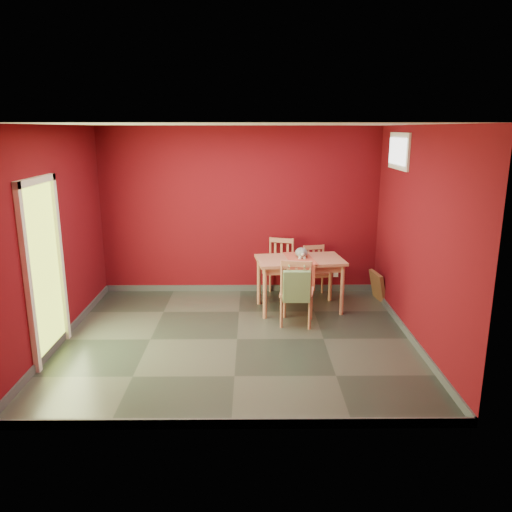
{
  "coord_description": "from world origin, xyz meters",
  "views": [
    {
      "loc": [
        0.2,
        -6.0,
        2.66
      ],
      "look_at": [
        0.25,
        0.45,
        1.0
      ],
      "focal_mm": 35.0,
      "sensor_mm": 36.0,
      "label": 1
    }
  ],
  "objects_px": {
    "chair_far_left": "(279,267)",
    "picture_frame": "(378,286)",
    "cat": "(301,251)",
    "dining_table": "(300,265)",
    "chair_near": "(297,291)",
    "tote_bag": "(297,286)",
    "chair_far_right": "(316,271)"
  },
  "relations": [
    {
      "from": "chair_far_left",
      "to": "tote_bag",
      "type": "height_order",
      "value": "chair_far_left"
    },
    {
      "from": "chair_near",
      "to": "picture_frame",
      "type": "height_order",
      "value": "chair_near"
    },
    {
      "from": "tote_bag",
      "to": "dining_table",
      "type": "bearing_deg",
      "value": 81.84
    },
    {
      "from": "dining_table",
      "to": "chair_far_right",
      "type": "bearing_deg",
      "value": 62.14
    },
    {
      "from": "chair_near",
      "to": "tote_bag",
      "type": "distance_m",
      "value": 0.26
    },
    {
      "from": "dining_table",
      "to": "cat",
      "type": "height_order",
      "value": "cat"
    },
    {
      "from": "chair_far_right",
      "to": "cat",
      "type": "xyz_separation_m",
      "value": [
        -0.29,
        -0.51,
        0.46
      ]
    },
    {
      "from": "chair_far_left",
      "to": "cat",
      "type": "height_order",
      "value": "cat"
    },
    {
      "from": "chair_near",
      "to": "picture_frame",
      "type": "xyz_separation_m",
      "value": [
        1.38,
        1.01,
        -0.26
      ]
    },
    {
      "from": "cat",
      "to": "dining_table",
      "type": "bearing_deg",
      "value": -114.31
    },
    {
      "from": "tote_bag",
      "to": "chair_far_right",
      "type": "bearing_deg",
      "value": 73.03
    },
    {
      "from": "chair_far_left",
      "to": "picture_frame",
      "type": "relative_size",
      "value": 1.98
    },
    {
      "from": "tote_bag",
      "to": "chair_far_left",
      "type": "bearing_deg",
      "value": 95.73
    },
    {
      "from": "tote_bag",
      "to": "cat",
      "type": "relative_size",
      "value": 1.29
    },
    {
      "from": "dining_table",
      "to": "chair_near",
      "type": "height_order",
      "value": "chair_near"
    },
    {
      "from": "chair_far_right",
      "to": "chair_near",
      "type": "height_order",
      "value": "chair_near"
    },
    {
      "from": "dining_table",
      "to": "tote_bag",
      "type": "height_order",
      "value": "tote_bag"
    },
    {
      "from": "chair_far_right",
      "to": "tote_bag",
      "type": "relative_size",
      "value": 1.67
    },
    {
      "from": "chair_far_right",
      "to": "tote_bag",
      "type": "xyz_separation_m",
      "value": [
        -0.44,
        -1.44,
        0.21
      ]
    },
    {
      "from": "picture_frame",
      "to": "chair_far_right",
      "type": "bearing_deg",
      "value": 168.02
    },
    {
      "from": "chair_far_left",
      "to": "picture_frame",
      "type": "xyz_separation_m",
      "value": [
        1.55,
        -0.24,
        -0.25
      ]
    },
    {
      "from": "dining_table",
      "to": "cat",
      "type": "relative_size",
      "value": 3.54
    },
    {
      "from": "chair_far_left",
      "to": "chair_near",
      "type": "relative_size",
      "value": 0.98
    },
    {
      "from": "dining_table",
      "to": "tote_bag",
      "type": "distance_m",
      "value": 0.85
    },
    {
      "from": "cat",
      "to": "picture_frame",
      "type": "distance_m",
      "value": 1.45
    },
    {
      "from": "picture_frame",
      "to": "cat",
      "type": "bearing_deg",
      "value": -166.48
    },
    {
      "from": "chair_far_left",
      "to": "cat",
      "type": "xyz_separation_m",
      "value": [
        0.3,
        -0.54,
        0.41
      ]
    },
    {
      "from": "dining_table",
      "to": "cat",
      "type": "bearing_deg",
      "value": 73.1
    },
    {
      "from": "dining_table",
      "to": "chair_far_right",
      "type": "distance_m",
      "value": 0.73
    },
    {
      "from": "dining_table",
      "to": "chair_far_left",
      "type": "bearing_deg",
      "value": 112.8
    },
    {
      "from": "chair_far_left",
      "to": "tote_bag",
      "type": "xyz_separation_m",
      "value": [
        0.15,
        -1.47,
        0.15
      ]
    },
    {
      "from": "picture_frame",
      "to": "tote_bag",
      "type": "bearing_deg",
      "value": -138.7
    }
  ]
}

